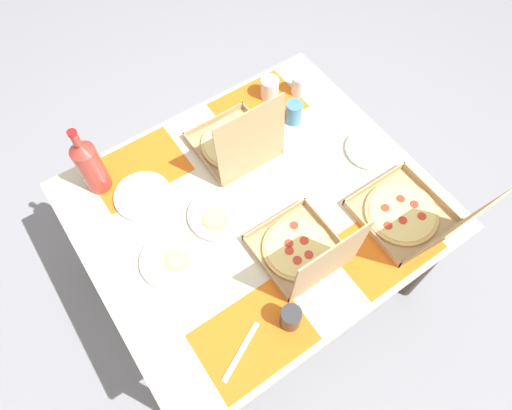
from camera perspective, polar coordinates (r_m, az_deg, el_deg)
ground_plane at (r=2.37m, az=0.00°, el=-8.68°), size 6.00×6.00×0.00m
dining_table at (r=1.80m, az=0.00°, el=-1.63°), size 1.27×1.10×0.72m
placemat_near_left at (r=2.00m, az=0.25°, el=12.36°), size 0.36×0.26×0.00m
placemat_near_right at (r=1.86m, az=-14.46°, el=4.50°), size 0.36×0.26×0.00m
placemat_far_left at (r=1.70m, az=15.85°, el=-4.89°), size 0.36×0.26×0.00m
placemat_far_right at (r=1.53m, az=-0.33°, el=-16.22°), size 0.36×0.26×0.00m
pizza_box_center at (r=1.72m, az=18.97°, el=-1.32°), size 0.31×0.36×0.34m
pizza_box_edge_far at (r=1.58m, az=5.98°, el=-5.78°), size 0.28×0.29×0.32m
pizza_box_corner_right at (r=1.81m, az=-2.44°, el=7.72°), size 0.29×0.30×0.33m
plate_far_right at (r=1.63m, az=-10.61°, el=-6.82°), size 0.21×0.21×0.03m
plate_near_left at (r=1.77m, az=-13.97°, el=1.10°), size 0.22×0.22×0.02m
plate_far_left at (r=1.90m, az=14.05°, el=6.74°), size 0.20×0.20×0.02m
plate_middle at (r=1.68m, az=-4.79°, el=-1.22°), size 0.23×0.23×0.03m
soda_bottle at (r=1.75m, az=-20.06°, el=4.70°), size 0.09×0.09×0.32m
cup_red at (r=1.91m, az=4.76°, el=11.46°), size 0.07×0.07×0.10m
cup_clear_left at (r=2.00m, az=1.72°, el=14.40°), size 0.08×0.08×0.09m
cup_dark at (r=2.03m, az=5.48°, el=14.75°), size 0.07×0.07×0.09m
cup_clear_right at (r=1.50m, az=4.35°, el=-13.89°), size 0.07×0.07×0.10m
knife_by_near_left at (r=1.52m, az=-1.89°, el=-17.86°), size 0.20×0.11×0.00m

